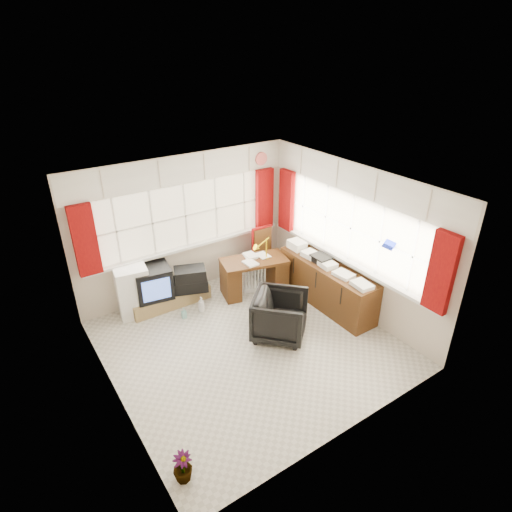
{
  "coord_description": "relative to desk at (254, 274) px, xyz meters",
  "views": [
    {
      "loc": [
        -2.81,
        -4.37,
        4.22
      ],
      "look_at": [
        0.5,
        0.55,
        1.14
      ],
      "focal_mm": 30.0,
      "sensor_mm": 36.0,
      "label": 1
    }
  ],
  "objects": [
    {
      "name": "credenza",
      "position": [
        0.83,
        -1.0,
        0.03
      ],
      "size": [
        0.5,
        2.0,
        0.85
      ],
      "color": "#532E13",
      "rests_on": "ground"
    },
    {
      "name": "spray_bottle_a",
      "position": [
        -1.1,
        -0.02,
        -0.23
      ],
      "size": [
        0.11,
        0.12,
        0.28
      ],
      "primitive_type": "imported",
      "rotation": [
        0.0,
        0.0,
        -0.05
      ],
      "color": "silver",
      "rests_on": "ground"
    },
    {
      "name": "office_chair",
      "position": [
        -0.38,
        -1.28,
        -0.0
      ],
      "size": [
        1.12,
        1.12,
        0.73
      ],
      "primitive_type": "imported",
      "rotation": [
        0.0,
        0.0,
        0.76
      ],
      "color": "black",
      "rests_on": "ground"
    },
    {
      "name": "desk",
      "position": [
        0.0,
        0.0,
        0.0
      ],
      "size": [
        1.26,
        0.83,
        0.7
      ],
      "color": "#532E13",
      "rests_on": "ground"
    },
    {
      "name": "spray_bottle_b",
      "position": [
        -1.43,
        -0.02,
        -0.28
      ],
      "size": [
        0.09,
        0.1,
        0.18
      ],
      "primitive_type": "imported",
      "rotation": [
        0.0,
        0.0,
        -0.19
      ],
      "color": "#81C1B6",
      "rests_on": "ground"
    },
    {
      "name": "task_chair",
      "position": [
        0.47,
        0.35,
        0.17
      ],
      "size": [
        0.44,
        0.46,
        1.03
      ],
      "color": "black",
      "rests_on": "ground"
    },
    {
      "name": "ground",
      "position": [
        -0.9,
        -1.2,
        -0.37
      ],
      "size": [
        4.0,
        4.0,
        0.0
      ],
      "primitive_type": "plane",
      "color": "beige",
      "rests_on": "ground"
    },
    {
      "name": "tv_bench",
      "position": [
        -1.45,
        0.52,
        -0.25
      ],
      "size": [
        1.4,
        0.5,
        0.25
      ],
      "primitive_type": "cube",
      "color": "olive",
      "rests_on": "ground"
    },
    {
      "name": "window_back",
      "position": [
        -0.9,
        0.74,
        0.57
      ],
      "size": [
        3.7,
        0.12,
        3.6
      ],
      "color": "beige",
      "rests_on": "room_walls"
    },
    {
      "name": "hifi_stack",
      "position": [
        -1.09,
        0.35,
        0.08
      ],
      "size": [
        0.67,
        0.54,
        0.41
      ],
      "color": "black",
      "rests_on": "tv_bench"
    },
    {
      "name": "room_walls",
      "position": [
        -0.9,
        -1.2,
        1.13
      ],
      "size": [
        4.0,
        4.0,
        4.0
      ],
      "color": "beige",
      "rests_on": "ground"
    },
    {
      "name": "file_tray",
      "position": [
        0.82,
        -0.83,
        0.43
      ],
      "size": [
        0.26,
        0.33,
        0.11
      ],
      "primitive_type": "cube",
      "rotation": [
        0.0,
        0.0,
        -0.0
      ],
      "color": "black",
      "rests_on": "credenza"
    },
    {
      "name": "desk_lamp",
      "position": [
        0.21,
        -0.07,
        0.59
      ],
      "size": [
        0.17,
        0.15,
        0.42
      ],
      "color": "yellow",
      "rests_on": "desk"
    },
    {
      "name": "radiator",
      "position": [
        0.03,
        0.04,
        -0.13
      ],
      "size": [
        0.43,
        0.3,
        0.6
      ],
      "color": "white",
      "rests_on": "ground"
    },
    {
      "name": "overhead_cabinets",
      "position": [
        0.08,
        -0.22,
        1.88
      ],
      "size": [
        3.98,
        3.98,
        0.48
      ],
      "color": "white",
      "rests_on": "room_walls"
    },
    {
      "name": "flower_vase",
      "position": [
        -2.7,
        -2.69,
        -0.18
      ],
      "size": [
        0.21,
        0.21,
        0.37
      ],
      "primitive_type": "imported",
      "rotation": [
        0.0,
        0.0,
        -0.02
      ],
      "color": "black",
      "rests_on": "ground"
    },
    {
      "name": "mini_fridge",
      "position": [
        -2.04,
        0.6,
        0.07
      ],
      "size": [
        0.58,
        0.59,
        0.87
      ],
      "color": "white",
      "rests_on": "ground"
    },
    {
      "name": "window_right",
      "position": [
        1.04,
        -1.2,
        0.57
      ],
      "size": [
        0.12,
        3.7,
        3.6
      ],
      "color": "beige",
      "rests_on": "room_walls"
    },
    {
      "name": "crt_tv",
      "position": [
        -1.71,
        0.52,
        0.15
      ],
      "size": [
        0.67,
        0.64,
        0.54
      ],
      "color": "black",
      "rests_on": "tv_bench"
    },
    {
      "name": "curtains",
      "position": [
        0.03,
        -0.28,
        1.08
      ],
      "size": [
        3.83,
        3.83,
        1.15
      ],
      "color": "maroon",
      "rests_on": "room_walls"
    }
  ]
}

